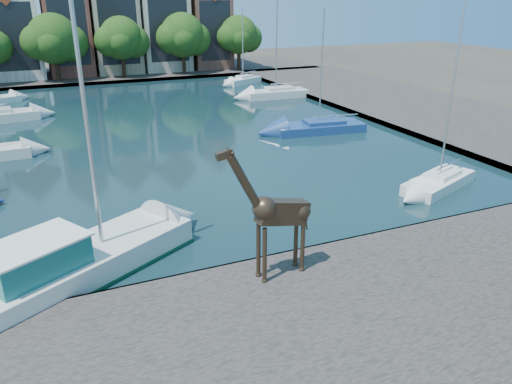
# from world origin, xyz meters

# --- Properties ---
(ground) EXTENTS (160.00, 160.00, 0.00)m
(ground) POSITION_xyz_m (0.00, 0.00, 0.00)
(ground) COLOR #38332B
(ground) RESTS_ON ground
(water_basin) EXTENTS (38.00, 50.00, 0.08)m
(water_basin) POSITION_xyz_m (0.00, 24.00, 0.04)
(water_basin) COLOR black
(water_basin) RESTS_ON ground
(near_quay) EXTENTS (50.00, 14.00, 0.50)m
(near_quay) POSITION_xyz_m (0.00, -7.00, 0.25)
(near_quay) COLOR #47413D
(near_quay) RESTS_ON ground
(far_quay) EXTENTS (60.00, 16.00, 0.50)m
(far_quay) POSITION_xyz_m (0.00, 56.00, 0.25)
(far_quay) COLOR #47413D
(far_quay) RESTS_ON ground
(right_quay) EXTENTS (14.00, 52.00, 0.50)m
(right_quay) POSITION_xyz_m (25.00, 24.00, 0.25)
(right_quay) COLOR #47413D
(right_quay) RESTS_ON ground
(townhouse_west_inner) EXTENTS (6.43, 9.18, 15.15)m
(townhouse_west_inner) POSITION_xyz_m (-10.50, 55.99, 7.35)
(townhouse_west_inner) COLOR silver
(townhouse_west_inner) RESTS_ON far_quay
(townhouse_center) EXTENTS (5.44, 9.18, 16.93)m
(townhouse_center) POSITION_xyz_m (-4.00, 55.99, 8.36)
(townhouse_center) COLOR brown
(townhouse_center) RESTS_ON far_quay
(townhouse_east_inner) EXTENTS (5.94, 9.18, 15.79)m
(townhouse_east_inner) POSITION_xyz_m (2.00, 55.99, 7.73)
(townhouse_east_inner) COLOR tan
(townhouse_east_inner) RESTS_ON far_quay
(townhouse_east_mid) EXTENTS (6.43, 9.18, 16.65)m
(townhouse_east_mid) POSITION_xyz_m (8.50, 55.99, 8.10)
(townhouse_east_mid) COLOR beige
(townhouse_east_mid) RESTS_ON far_quay
(townhouse_east_end) EXTENTS (5.44, 9.18, 14.43)m
(townhouse_east_end) POSITION_xyz_m (15.00, 55.99, 7.11)
(townhouse_east_end) COLOR brown
(townhouse_east_end) RESTS_ON far_quay
(far_tree_mid_west) EXTENTS (7.80, 6.00, 8.00)m
(far_tree_mid_west) POSITION_xyz_m (-5.89, 50.49, 5.29)
(far_tree_mid_west) COLOR #332114
(far_tree_mid_west) RESTS_ON far_quay
(far_tree_mid_east) EXTENTS (7.02, 5.40, 7.52)m
(far_tree_mid_east) POSITION_xyz_m (2.10, 50.49, 5.13)
(far_tree_mid_east) COLOR #332114
(far_tree_mid_east) RESTS_ON far_quay
(far_tree_east) EXTENTS (7.54, 5.80, 7.84)m
(far_tree_east) POSITION_xyz_m (10.11, 50.49, 5.24)
(far_tree_east) COLOR #332114
(far_tree_east) RESTS_ON far_quay
(far_tree_far_east) EXTENTS (6.76, 5.20, 7.36)m
(far_tree_far_east) POSITION_xyz_m (18.09, 50.49, 5.08)
(far_tree_far_east) COLOR #332114
(far_tree_far_east) RESTS_ON far_quay
(giraffe_statue) EXTENTS (3.73, 0.81, 5.32)m
(giraffe_statue) POSITION_xyz_m (-1.13, -1.53, 3.12)
(giraffe_statue) COLOR #37281B
(giraffe_statue) RESTS_ON near_quay
(motorsailer) EXTENTS (9.94, 7.40, 11.37)m
(motorsailer) POSITION_xyz_m (-8.29, 1.83, 0.96)
(motorsailer) COLOR silver
(motorsailer) RESTS_ON water_basin
(sailboat_right_a) EXTENTS (5.69, 3.66, 10.06)m
(sailboat_right_a) POSITION_xyz_m (12.00, 4.00, 0.59)
(sailboat_right_a) COLOR white
(sailboat_right_a) RESTS_ON water_basin
(sailboat_right_b) EXTENTS (7.58, 3.44, 9.52)m
(sailboat_right_b) POSITION_xyz_m (12.00, 17.76, 0.58)
(sailboat_right_b) COLOR navy
(sailboat_right_b) RESTS_ON water_basin
(sailboat_right_c) EXTENTS (6.86, 2.73, 10.57)m
(sailboat_right_c) POSITION_xyz_m (15.00, 32.12, 0.68)
(sailboat_right_c) COLOR silver
(sailboat_right_c) RESTS_ON water_basin
(sailboat_right_d) EXTENTS (5.21, 3.64, 8.91)m
(sailboat_right_d) POSITION_xyz_m (15.00, 41.59, 0.65)
(sailboat_right_d) COLOR white
(sailboat_right_d) RESTS_ON water_basin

